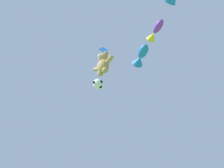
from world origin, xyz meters
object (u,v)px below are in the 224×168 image
object	(u,v)px
soccer_ball_kite	(98,84)
fish_kite_violet	(155,32)
teddy_bear_kite	(103,64)
fish_kite_cobalt	(141,56)
diamond_kite	(103,51)

from	to	relation	value
soccer_ball_kite	fish_kite_violet	xyz separation A→B (m)	(4.89, 1.31, 3.08)
teddy_bear_kite	fish_kite_cobalt	size ratio (longest dim) A/B	1.00
fish_kite_cobalt	diamond_kite	distance (m)	4.34
fish_kite_violet	diamond_kite	distance (m)	6.03
teddy_bear_kite	diamond_kite	xyz separation A→B (m)	(-1.31, 1.03, 3.51)
fish_kite_cobalt	diamond_kite	xyz separation A→B (m)	(-3.38, -1.57, 2.22)
diamond_kite	teddy_bear_kite	bearing A→B (deg)	-38.04
fish_kite_violet	fish_kite_cobalt	bearing A→B (deg)	152.19
diamond_kite	soccer_ball_kite	bearing A→B (deg)	-51.70
fish_kite_cobalt	diamond_kite	bearing A→B (deg)	-155.11
soccer_ball_kite	fish_kite_cobalt	bearing A→B (deg)	43.16
soccer_ball_kite	diamond_kite	distance (m)	5.36
teddy_bear_kite	diamond_kite	world-z (taller)	diamond_kite
fish_kite_cobalt	fish_kite_violet	world-z (taller)	fish_kite_cobalt
diamond_kite	fish_kite_violet	bearing A→B (deg)	3.97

